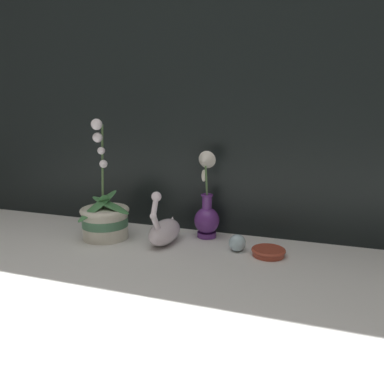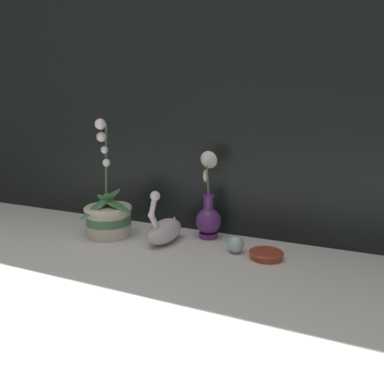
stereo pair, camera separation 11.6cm
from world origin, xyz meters
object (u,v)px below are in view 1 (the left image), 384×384
object	(u,v)px
orchid_potted_plant	(105,218)
swan_figurine	(165,230)
blue_vase	(206,210)
amber_dish	(268,252)
glass_sphere	(237,243)

from	to	relation	value
orchid_potted_plant	swan_figurine	distance (m)	0.23
swan_figurine	blue_vase	xyz separation A→B (m)	(0.12, 0.11, 0.06)
blue_vase	amber_dish	bearing A→B (deg)	-23.94
orchid_potted_plant	blue_vase	distance (m)	0.37
glass_sphere	swan_figurine	bearing A→B (deg)	-178.02
swan_figurine	glass_sphere	bearing A→B (deg)	1.98
orchid_potted_plant	amber_dish	bearing A→B (deg)	1.79
blue_vase	amber_dish	world-z (taller)	blue_vase
orchid_potted_plant	glass_sphere	bearing A→B (deg)	3.11
blue_vase	swan_figurine	bearing A→B (deg)	-138.00
glass_sphere	amber_dish	bearing A→B (deg)	-4.39
amber_dish	orchid_potted_plant	bearing A→B (deg)	-178.21
blue_vase	glass_sphere	distance (m)	0.19
swan_figurine	glass_sphere	size ratio (longest dim) A/B	3.52
orchid_potted_plant	glass_sphere	size ratio (longest dim) A/B	7.57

